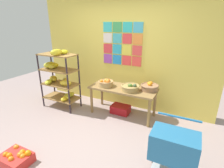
# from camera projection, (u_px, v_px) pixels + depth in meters

# --- Properties ---
(ground) EXTENTS (9.31, 9.31, 0.00)m
(ground) POSITION_uv_depth(u_px,v_px,m) (83.00, 139.00, 3.17)
(ground) COLOR gray
(back_wall_with_art) EXTENTS (4.40, 0.07, 2.98)m
(back_wall_with_art) POSITION_uv_depth(u_px,v_px,m) (121.00, 47.00, 4.09)
(back_wall_with_art) COLOR #DCC651
(back_wall_with_art) RESTS_ON ground
(banana_shelf_unit) EXTENTS (0.90, 0.55, 1.48)m
(banana_shelf_unit) POSITION_uv_depth(u_px,v_px,m) (59.00, 76.00, 4.17)
(banana_shelf_unit) COLOR #2A1F27
(banana_shelf_unit) RESTS_ON ground
(display_table) EXTENTS (1.49, 0.60, 0.66)m
(display_table) POSITION_uv_depth(u_px,v_px,m) (123.00, 91.00, 3.85)
(display_table) COLOR olive
(display_table) RESTS_ON ground
(fruit_basket_back_left) EXTENTS (0.40, 0.40, 0.17)m
(fruit_basket_back_left) POSITION_uv_depth(u_px,v_px,m) (130.00, 87.00, 3.65)
(fruit_basket_back_left) COLOR #AC8B4E
(fruit_basket_back_left) RESTS_ON display_table
(fruit_basket_back_right) EXTENTS (0.34, 0.34, 0.19)m
(fruit_basket_back_right) POSITION_uv_depth(u_px,v_px,m) (106.00, 83.00, 3.89)
(fruit_basket_back_right) COLOR tan
(fruit_basket_back_right) RESTS_ON display_table
(fruit_basket_left) EXTENTS (0.38, 0.38, 0.18)m
(fruit_basket_left) POSITION_uv_depth(u_px,v_px,m) (150.00, 87.00, 3.68)
(fruit_basket_left) COLOR #976E4C
(fruit_basket_left) RESTS_ON display_table
(produce_crate_under_table) EXTENTS (0.43, 0.30, 0.18)m
(produce_crate_under_table) POSITION_uv_depth(u_px,v_px,m) (120.00, 109.00, 4.08)
(produce_crate_under_table) COLOR #AC1419
(produce_crate_under_table) RESTS_ON ground
(orange_crate_foreground) EXTENTS (0.45, 0.35, 0.22)m
(orange_crate_foreground) POSITION_uv_depth(u_px,v_px,m) (16.00, 158.00, 2.60)
(orange_crate_foreground) COLOR red
(orange_crate_foreground) RESTS_ON ground
(shopping_cart) EXTENTS (0.59, 0.42, 0.85)m
(shopping_cart) POSITION_uv_depth(u_px,v_px,m) (174.00, 148.00, 2.22)
(shopping_cart) COLOR black
(shopping_cart) RESTS_ON ground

